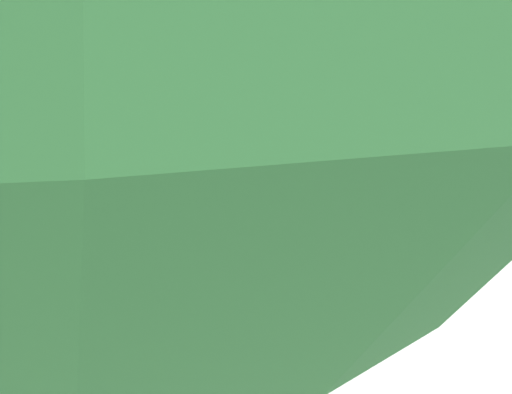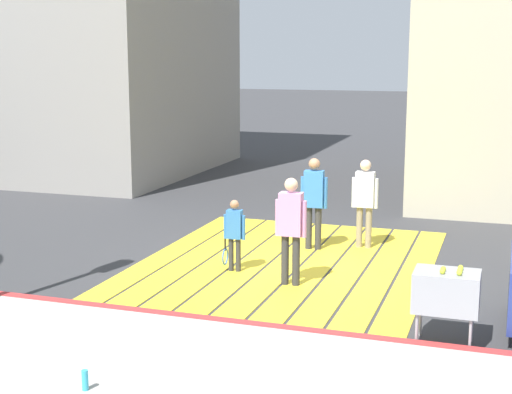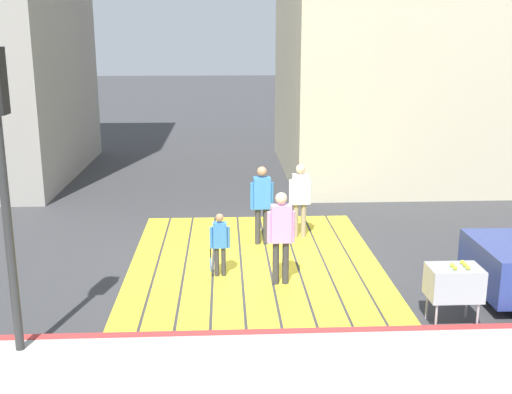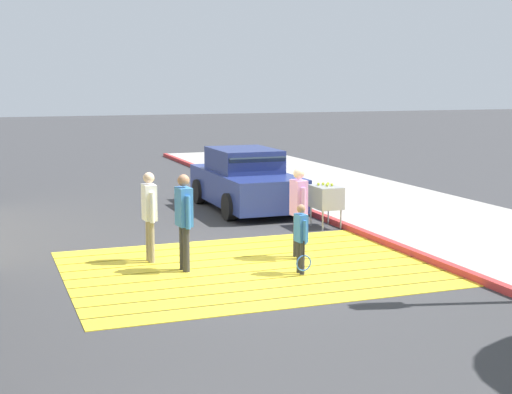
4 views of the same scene
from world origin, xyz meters
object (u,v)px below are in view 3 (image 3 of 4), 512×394
tennis_ball_cart (454,283)px  pedestrian_adult_side (281,232)px  traffic_light_corner (0,143)px  pedestrian_adult_trailing (262,200)px  pedestrian_child_with_racket (219,242)px  pedestrian_adult_lead (300,195)px

tennis_ball_cart → pedestrian_adult_side: 3.09m
traffic_light_corner → pedestrian_adult_trailing: size_ratio=2.48×
tennis_ball_cart → pedestrian_adult_side: size_ratio=0.59×
pedestrian_adult_trailing → pedestrian_adult_side: size_ratio=1.00×
pedestrian_adult_trailing → pedestrian_child_with_racket: (-1.82, 0.90, -0.32)m
pedestrian_child_with_racket → tennis_ball_cart: bearing=-121.4°
traffic_light_corner → pedestrian_adult_side: bearing=-57.7°
pedestrian_adult_side → pedestrian_child_with_racket: pedestrian_adult_side is taller
tennis_ball_cart → pedestrian_child_with_racket: pedestrian_child_with_racket is taller
traffic_light_corner → pedestrian_adult_lead: traffic_light_corner is taller
traffic_light_corner → pedestrian_child_with_racket: 4.64m
pedestrian_adult_side → pedestrian_child_with_racket: bearing=68.5°
traffic_light_corner → tennis_ball_cart: 6.84m
pedestrian_adult_side → pedestrian_adult_trailing: bearing=5.2°
pedestrian_adult_lead → pedestrian_adult_trailing: 0.96m
pedestrian_adult_lead → traffic_light_corner: bearing=138.5°
traffic_light_corner → pedestrian_child_with_racket: (2.88, -2.77, -2.36)m
pedestrian_adult_lead → pedestrian_adult_side: 2.76m
traffic_light_corner → pedestrian_adult_lead: 7.15m
pedestrian_adult_lead → pedestrian_child_with_racket: 2.87m
pedestrian_adult_trailing → pedestrian_child_with_racket: bearing=153.8°
pedestrian_adult_trailing → pedestrian_adult_lead: bearing=-64.1°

